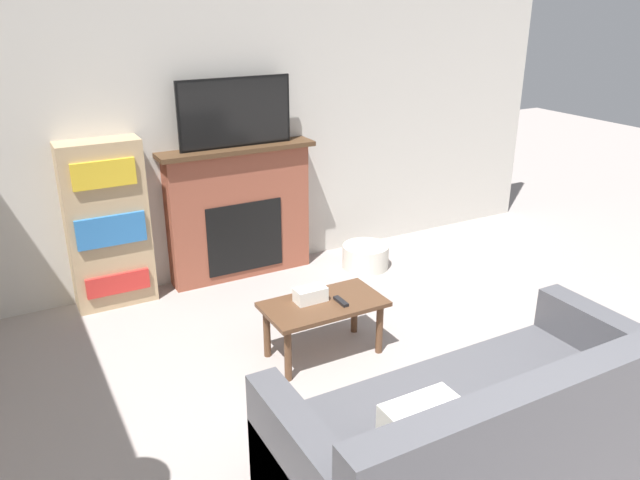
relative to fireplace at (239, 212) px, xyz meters
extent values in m
cube|color=beige|center=(0.19, 0.14, 0.75)|extent=(6.39, 0.06, 2.70)
cube|color=brown|center=(0.00, 0.00, -0.02)|extent=(1.27, 0.22, 1.14)
cube|color=black|center=(0.00, -0.11, -0.20)|extent=(0.70, 0.01, 0.63)
cube|color=#4C331E|center=(0.00, -0.02, 0.57)|extent=(1.37, 0.28, 0.04)
cube|color=black|center=(0.00, -0.02, 0.88)|extent=(0.98, 0.03, 0.57)
cube|color=black|center=(0.00, -0.03, 0.88)|extent=(0.95, 0.01, 0.54)
cube|color=#4C4C51|center=(0.08, -3.01, -0.37)|extent=(2.10, 0.99, 0.45)
cube|color=#4C4C51|center=(0.08, -3.43, 0.08)|extent=(2.10, 0.16, 0.45)
cube|color=#4C4C51|center=(1.05, -3.01, -0.25)|extent=(0.16, 0.99, 0.70)
cube|color=silver|center=(-0.40, -3.11, -0.01)|extent=(0.36, 0.14, 0.28)
cube|color=brown|center=(-0.01, -1.55, -0.20)|extent=(0.84, 0.46, 0.03)
cylinder|color=brown|center=(-0.37, -1.72, -0.41)|extent=(0.05, 0.05, 0.38)
cylinder|color=brown|center=(0.35, -1.72, -0.41)|extent=(0.05, 0.05, 0.38)
cylinder|color=brown|center=(-0.37, -1.38, -0.41)|extent=(0.05, 0.05, 0.38)
cylinder|color=brown|center=(0.35, -1.38, -0.41)|extent=(0.05, 0.05, 0.38)
cube|color=white|center=(-0.08, -1.49, -0.14)|extent=(0.22, 0.12, 0.10)
cube|color=black|center=(0.09, -1.61, -0.18)|extent=(0.04, 0.15, 0.02)
cube|color=tan|center=(-1.12, -0.02, 0.08)|extent=(0.63, 0.26, 1.36)
cube|color=red|center=(-1.12, -0.16, -0.37)|extent=(0.49, 0.03, 0.17)
cube|color=#2D70B7|center=(-1.12, -0.16, 0.08)|extent=(0.53, 0.03, 0.24)
cube|color=gold|center=(-1.12, -0.16, 0.53)|extent=(0.47, 0.03, 0.21)
cylinder|color=silver|center=(1.06, -0.42, -0.49)|extent=(0.43, 0.43, 0.22)
camera|label=1|loc=(-1.87, -4.89, 1.79)|focal=35.00mm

